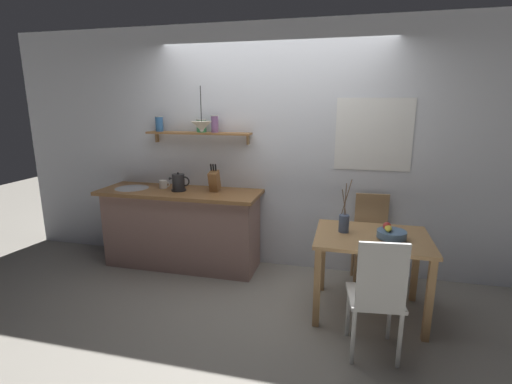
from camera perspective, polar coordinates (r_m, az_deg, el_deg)
The scene contains 13 objects.
ground_plane at distance 4.00m, azimuth 0.55°, elevation -14.28°, with size 14.00×14.00×0.00m, color gray.
back_wall at distance 4.17m, azimuth 5.42°, elevation 6.38°, with size 6.80×0.11×2.70m.
kitchen_counter at distance 4.40m, azimuth -11.29°, elevation -5.37°, with size 1.83×0.63×0.90m.
wall_shelf at distance 4.29m, azimuth -9.25°, elevation 9.45°, with size 1.21×0.20×0.32m.
dining_table at distance 3.45m, azimuth 17.27°, elevation -8.25°, with size 0.97×0.75×0.74m.
dining_chair_near at distance 2.91m, azimuth 18.08°, elevation -14.60°, with size 0.43×0.44×0.95m.
dining_chair_far at distance 4.09m, azimuth 17.25°, elevation -6.45°, with size 0.41×0.45×0.94m.
fruit_bowl at distance 3.38m, azimuth 19.98°, elevation -5.96°, with size 0.24×0.24×0.13m.
twig_vase at distance 3.42m, azimuth 13.33°, elevation -4.56°, with size 0.10×0.09×0.48m.
electric_kettle at distance 4.23m, azimuth -11.77°, elevation 1.42°, with size 0.24×0.16×0.21m.
knife_block at distance 4.13m, azimuth -6.40°, elevation 1.76°, with size 0.10×0.17×0.31m.
coffee_mug_by_sink at distance 4.41m, azimuth -14.00°, elevation 1.16°, with size 0.13×0.09×0.09m.
pendant_lamp at distance 3.96m, azimuth -8.34°, elevation 9.90°, with size 0.21×0.21×0.46m.
Camera 1 is at (0.81, -3.44, 1.86)m, focal length 26.10 mm.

